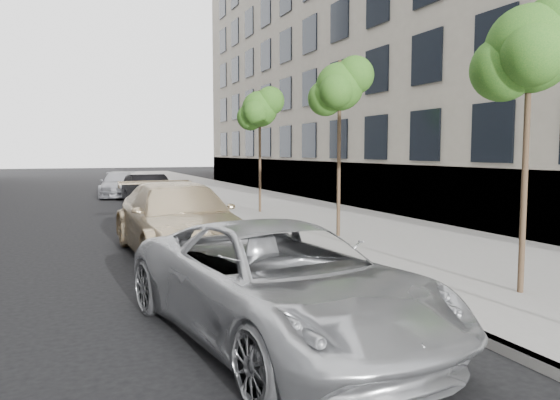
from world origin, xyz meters
TOP-DOWN VIEW (x-y plane):
  - ground at (0.00, 0.00)m, footprint 160.00×160.00m
  - sidewalk at (4.30, 24.00)m, footprint 6.40×72.00m
  - curb at (1.18, 24.00)m, footprint 0.15×72.00m
  - tree_near at (3.23, 1.50)m, footprint 1.74×1.54m
  - tree_mid at (3.23, 8.00)m, footprint 1.65×1.45m
  - tree_far at (3.23, 14.50)m, footprint 1.71×1.51m
  - minivan at (-1.21, 1.22)m, footprint 3.35×5.82m
  - suv at (-1.30, 7.52)m, footprint 2.66×6.00m
  - sedan_blue at (-0.35, 13.26)m, footprint 2.40×4.62m
  - sedan_black at (-0.34, 19.37)m, footprint 1.99×4.50m
  - sedan_rear at (-1.08, 25.24)m, footprint 2.54×4.86m

SIDE VIEW (x-z plane):
  - ground at x=0.00m, z-range 0.00..0.00m
  - sidewalk at x=4.30m, z-range 0.00..0.14m
  - curb at x=1.18m, z-range 0.00..0.14m
  - sedan_rear at x=-1.08m, z-range 0.00..1.34m
  - sedan_black at x=-0.34m, z-range 0.00..1.44m
  - sedan_blue at x=-0.35m, z-range 0.00..1.50m
  - minivan at x=-1.21m, z-range 0.00..1.53m
  - suv at x=-1.30m, z-range 0.00..1.71m
  - tree_far at x=3.23m, z-range 1.68..6.46m
  - tree_near at x=3.23m, z-range 1.69..6.52m
  - tree_mid at x=3.23m, z-range 1.76..6.65m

